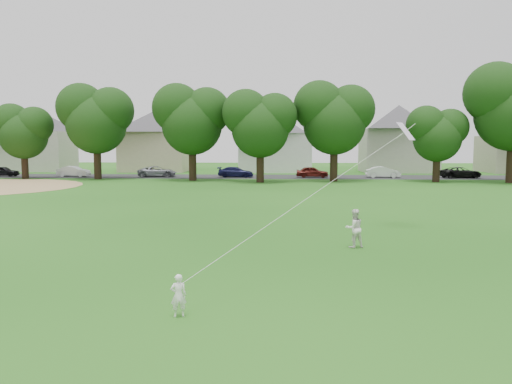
{
  "coord_description": "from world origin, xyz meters",
  "views": [
    {
      "loc": [
        0.79,
        -14.1,
        3.93
      ],
      "look_at": [
        -0.02,
        2.0,
        2.3
      ],
      "focal_mm": 35.0,
      "sensor_mm": 36.0,
      "label": 1
    }
  ],
  "objects": [
    {
      "name": "toddler",
      "position": [
        -1.5,
        -3.32,
        0.49
      ],
      "size": [
        0.41,
        0.33,
        0.99
      ],
      "primitive_type": "imported",
      "rotation": [
        0.0,
        0.0,
        3.43
      ],
      "color": "white",
      "rests_on": "ground"
    },
    {
      "name": "parked_cars",
      "position": [
        -3.02,
        41.0,
        0.6
      ],
      "size": [
        55.04,
        2.41,
        1.22
      ],
      "color": "black",
      "rests_on": "ground"
    },
    {
      "name": "older_boy",
      "position": [
        3.51,
        4.34,
        0.72
      ],
      "size": [
        0.85,
        0.75,
        1.45
      ],
      "primitive_type": "imported",
      "rotation": [
        0.0,
        0.0,
        3.48
      ],
      "color": "white",
      "rests_on": "ground"
    },
    {
      "name": "kite",
      "position": [
        2.43,
        2.7,
        2.56
      ],
      "size": [
        4.48,
        6.61,
        14.84
      ],
      "color": "white",
      "rests_on": "ground"
    },
    {
      "name": "house_row",
      "position": [
        1.9,
        52.0,
        4.88
      ],
      "size": [
        77.1,
        14.22,
        10.2
      ],
      "color": "beige",
      "rests_on": "ground"
    },
    {
      "name": "tree_row",
      "position": [
        0.45,
        36.14,
        6.59
      ],
      "size": [
        83.85,
        9.48,
        11.73
      ],
      "color": "black",
      "rests_on": "ground"
    },
    {
      "name": "street",
      "position": [
        0.0,
        42.0,
        0.01
      ],
      "size": [
        90.0,
        7.0,
        0.01
      ],
      "primitive_type": "cube",
      "color": "#2D2D30",
      "rests_on": "ground"
    },
    {
      "name": "ground",
      "position": [
        0.0,
        0.0,
        0.0
      ],
      "size": [
        160.0,
        160.0,
        0.0
      ],
      "primitive_type": "plane",
      "color": "#1A4F12",
      "rests_on": "ground"
    }
  ]
}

